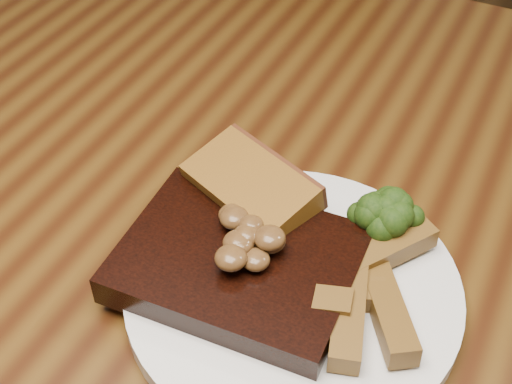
% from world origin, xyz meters
% --- Properties ---
extents(dining_table, '(1.60, 0.90, 0.75)m').
position_xyz_m(dining_table, '(0.00, 0.00, 0.66)').
color(dining_table, '#442B0D').
rests_on(dining_table, ground).
extents(chair_far, '(0.56, 0.56, 0.94)m').
position_xyz_m(chair_far, '(-0.23, 0.73, 0.52)').
color(chair_far, black).
rests_on(chair_far, ground).
extents(plate, '(0.29, 0.29, 0.01)m').
position_xyz_m(plate, '(0.07, -0.06, 0.76)').
color(plate, silver).
rests_on(plate, dining_table).
extents(steak, '(0.18, 0.14, 0.03)m').
position_xyz_m(steak, '(0.03, -0.07, 0.77)').
color(steak, black).
rests_on(steak, plate).
extents(steak_bone, '(0.13, 0.02, 0.02)m').
position_xyz_m(steak_bone, '(0.03, -0.13, 0.77)').
color(steak_bone, beige).
rests_on(steak_bone, plate).
extents(mushroom_pile, '(0.07, 0.07, 0.03)m').
position_xyz_m(mushroom_pile, '(0.03, -0.07, 0.80)').
color(mushroom_pile, brown).
rests_on(mushroom_pile, steak).
extents(garlic_bread, '(0.12, 0.09, 0.02)m').
position_xyz_m(garlic_bread, '(0.00, -0.01, 0.77)').
color(garlic_bread, brown).
rests_on(garlic_bread, plate).
extents(potato_wedges, '(0.11, 0.11, 0.02)m').
position_xyz_m(potato_wedges, '(0.12, -0.05, 0.77)').
color(potato_wedges, brown).
rests_on(potato_wedges, plate).
extents(broccoli_cluster, '(0.07, 0.07, 0.04)m').
position_xyz_m(broccoli_cluster, '(0.11, 0.01, 0.78)').
color(broccoli_cluster, '#293E0E').
rests_on(broccoli_cluster, plate).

